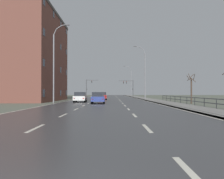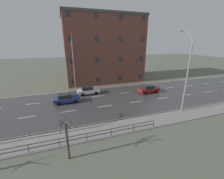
% 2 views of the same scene
% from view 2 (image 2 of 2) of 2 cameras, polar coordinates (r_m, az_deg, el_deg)
% --- Properties ---
extents(ground_plane, '(160.00, 160.00, 0.12)m').
position_cam_2_polar(ground_plane, '(30.83, 20.92, -1.20)').
color(ground_plane, '#5B6051').
extents(road_asphalt_strip, '(14.00, 120.00, 0.03)m').
position_cam_2_polar(road_asphalt_strip, '(39.38, 34.63, 0.89)').
color(road_asphalt_strip, '#3D3D3F').
rests_on(road_asphalt_strip, ground).
extents(street_lamp_midground, '(2.41, 0.24, 11.05)m').
position_cam_2_polar(street_lamp_midground, '(21.77, 27.30, 5.23)').
color(street_lamp_midground, slate).
rests_on(street_lamp_midground, ground).
extents(street_lamp_left_bank, '(2.37, 0.24, 11.44)m').
position_cam_2_polar(street_lamp_left_bank, '(30.01, -14.90, 10.09)').
color(street_lamp_left_bank, slate).
rests_on(street_lamp_left_bank, ground).
extents(car_distant, '(1.94, 4.16, 1.57)m').
position_cam_2_polar(car_distant, '(27.95, -9.41, -0.28)').
color(car_distant, silver).
rests_on(car_distant, ground).
extents(car_mid_centre, '(1.97, 4.17, 1.57)m').
position_cam_2_polar(car_mid_centre, '(29.33, 14.16, 0.29)').
color(car_mid_centre, maroon).
rests_on(car_mid_centre, ground).
extents(car_far_left, '(1.95, 4.16, 1.57)m').
position_cam_2_polar(car_far_left, '(24.84, -17.61, -3.30)').
color(car_far_left, navy).
rests_on(car_far_left, ground).
extents(brick_building, '(10.75, 18.87, 15.72)m').
position_cam_2_polar(brick_building, '(37.79, -3.64, 15.63)').
color(brick_building, brown).
rests_on(brick_building, ground).
extents(bare_tree_mid, '(0.99, 1.00, 4.07)m').
position_cam_2_polar(bare_tree_mid, '(13.06, -17.32, -18.02)').
color(bare_tree_mid, '#423328').
rests_on(bare_tree_mid, ground).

